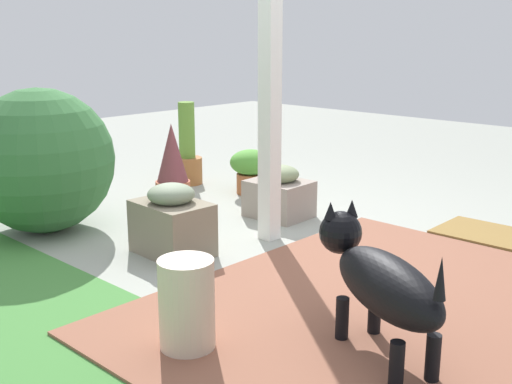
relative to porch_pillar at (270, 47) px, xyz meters
The scene contains 12 objects.
ground_plane 1.23m from the porch_pillar, 154.06° to the left, with size 12.00×12.00×0.00m, color #989C91.
brick_path 1.67m from the porch_pillar, 157.56° to the left, with size 1.80×2.40×0.02m, color brown.
porch_pillar is the anchor object (origin of this frame).
stone_planter_nearest 1.14m from the porch_pillar, 55.91° to the right, with size 0.43×0.35×0.37m.
stone_planter_mid 1.19m from the porch_pillar, 69.67° to the left, with size 0.47×0.35×0.43m.
round_shrub 1.65m from the porch_pillar, 36.56° to the left, with size 0.94×0.94×0.94m, color #346A37.
terracotta_pot_spiky 1.36m from the porch_pillar, ahead, with size 0.26×0.26×0.63m.
terracotta_pot_broad 1.53m from the porch_pillar, 40.62° to the right, with size 0.34×0.34×0.36m.
terracotta_pot_tall 1.90m from the porch_pillar, 22.70° to the right, with size 0.25×0.25×0.70m.
dog 1.78m from the porch_pillar, 148.32° to the left, with size 0.80×0.52×0.57m.
ceramic_urn 1.81m from the porch_pillar, 119.26° to the left, with size 0.23×0.23×0.40m, color beige.
doormat 1.86m from the porch_pillar, 136.81° to the right, with size 0.72×0.46×0.03m, color olive.
Camera 1 is at (-2.32, 2.75, 1.28)m, focal length 44.82 mm.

